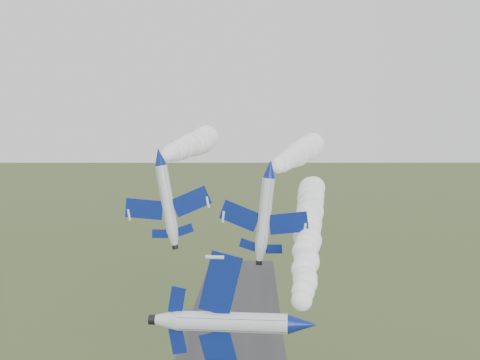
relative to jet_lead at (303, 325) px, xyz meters
name	(u,v)px	position (x,y,z in m)	size (l,w,h in m)	color
jet_lead	(303,325)	(0.00, 0.00, 0.00)	(4.10, 12.88, 10.63)	silver
smoke_trail_jet_lead	(309,221)	(4.21, 38.20, 1.75)	(4.84, 70.24, 4.84)	white
jet_pair_left	(159,156)	(-15.74, 28.17, 11.48)	(10.70, 13.06, 3.52)	silver
smoke_trail_jet_pair_left	(191,145)	(-15.42, 58.85, 12.48)	(5.50, 55.22, 5.50)	white
jet_pair_right	(270,168)	(-1.84, 26.68, 10.08)	(11.21, 13.25, 3.34)	silver
smoke_trail_jet_pair_right	(299,153)	(4.12, 56.44, 11.06)	(5.14, 54.01, 5.14)	white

